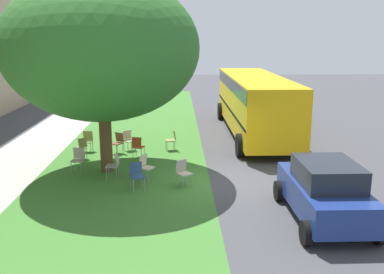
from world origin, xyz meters
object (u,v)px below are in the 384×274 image
Objects in this scene: chair_4 at (128,139)px; chair_6 at (88,140)px; parked_car at (325,191)px; chair_9 at (183,171)px; school_bus at (255,99)px; chair_3 at (145,165)px; chair_5 at (81,147)px; chair_7 at (118,141)px; chair_0 at (114,164)px; chair_2 at (137,174)px; street_tree at (101,48)px; chair_10 at (172,138)px; chair_8 at (138,146)px; chair_1 at (78,158)px.

chair_4 and chair_6 have the same top height.
chair_4 is 0.24× the size of parked_car.
chair_9 is 8.31m from school_bus.
chair_3 is at bearing 62.30° from chair_9.
chair_5 is (2.60, 2.74, 0.00)m from chair_3.
chair_4 is 1.00× the size of chair_7.
chair_5 is at bearing 178.66° from chair_6.
chair_0 is 1.00× the size of chair_2.
street_tree is 8.92m from school_bus.
chair_5 is 1.00× the size of chair_10.
chair_8 and chair_9 have the same top height.
school_bus reaches higher than chair_10.
chair_5 is 1.00× the size of chair_7.
chair_3 is 4.01m from chair_4.
chair_5 is at bearing 121.33° from chair_7.
chair_4 is 1.00× the size of chair_9.
chair_2 is at bearing -151.72° from chair_6.
parked_car is (-2.54, -5.18, 0.32)m from chair_2.
chair_1 and chair_5 have the same top height.
street_tree is 7.80× the size of chair_1.
street_tree is 7.80× the size of chair_3.
chair_7 is (2.45, -1.08, 0.00)m from chair_1.
chair_1 is 1.00× the size of chair_2.
chair_9 is (-3.26, -4.01, 0.00)m from chair_5.
chair_7 is 7.20m from school_bus.
chair_0 is 1.00× the size of chair_7.
parked_car is at bearing -133.12° from chair_6.
street_tree is at bearing -141.19° from chair_5.
chair_4 is (3.88, 1.00, 0.00)m from chair_3.
chair_6 is 2.46m from chair_8.
chair_0 is 0.24× the size of parked_car.
chair_1 is at bearing 153.13° from chair_4.
chair_2 is (-1.13, -0.87, 0.00)m from chair_0.
parked_car reaches higher than chair_8.
chair_3 is at bearing -169.37° from chair_8.
chair_2 is 0.08× the size of school_bus.
street_tree is at bearing 55.25° from parked_car.
chair_1 and chair_4 have the same top height.
chair_10 is (0.08, -3.57, 0.00)m from chair_6.
parked_car reaches higher than chair_3.
street_tree is 4.54m from chair_7.
chair_5 is 1.00× the size of chair_8.
chair_0 and chair_8 have the same top height.
chair_0 and chair_3 have the same top height.
school_bus reaches higher than chair_1.
chair_1 is 1.00× the size of chair_10.
chair_1 is (0.74, 1.39, 0.00)m from chair_0.
chair_4 is 1.00× the size of chair_6.
chair_1 is at bearing 130.90° from chair_8.
chair_4 is at bearing -85.58° from chair_6.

